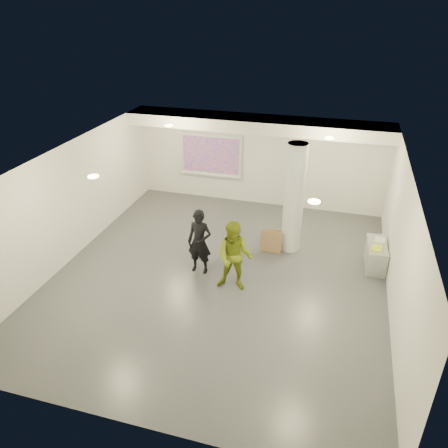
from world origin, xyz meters
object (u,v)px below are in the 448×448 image
(column, at_px, (294,199))
(projection_screen, at_px, (211,155))
(credenza, at_px, (376,255))
(man, at_px, (235,257))
(woman, at_px, (200,242))

(column, relative_size, projection_screen, 1.43)
(credenza, relative_size, man, 0.64)
(woman, relative_size, man, 0.96)
(column, distance_m, projection_screen, 4.08)
(projection_screen, relative_size, credenza, 1.88)
(projection_screen, height_order, woman, projection_screen)
(credenza, xyz_separation_m, woman, (-4.25, -1.43, 0.51))
(column, distance_m, credenza, 2.53)
(column, bearing_deg, woman, -139.64)
(credenza, height_order, man, man)
(projection_screen, distance_m, woman, 4.56)
(projection_screen, bearing_deg, column, -40.56)
(credenza, relative_size, woman, 0.66)
(man, bearing_deg, column, 62.31)
(column, height_order, projection_screen, column)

